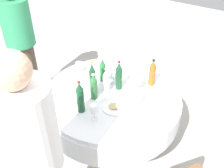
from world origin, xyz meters
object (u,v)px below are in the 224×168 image
object	(u,v)px
bottle_amber_left	(152,73)
wine_glass_right	(94,109)
wine_glass_outer	(79,66)
wine_glass_south	(113,76)
plate_far	(114,107)
bottle_green_east	(103,70)
person_rear	(22,46)
wine_glass_left	(137,98)
bottle_green_front	(94,87)
person_front	(37,166)
bottle_clear_outer	(106,81)
bottle_dark_green_rear	(119,76)
dining_table	(112,104)
bottle_dark_green_right	(92,78)
wine_glass_east	(138,81)
plate_south	(138,75)
bottle_dark_green_near	(80,98)

from	to	relation	value
bottle_amber_left	wine_glass_right	bearing A→B (deg)	76.89
bottle_amber_left	wine_glass_outer	world-z (taller)	bottle_amber_left
wine_glass_south	plate_far	bearing A→B (deg)	125.40
bottle_green_east	person_rear	world-z (taller)	person_rear
bottle_amber_left	wine_glass_left	distance (m)	0.37
bottle_amber_left	bottle_green_front	bearing A→B (deg)	55.37
plate_far	person_front	xyz separation A→B (m)	(0.00, 0.84, 0.13)
wine_glass_outer	person_front	xyz separation A→B (m)	(-0.61, 1.11, 0.05)
wine_glass_south	person_rear	distance (m)	1.26
bottle_green_front	bottle_clear_outer	xyz separation A→B (m)	(-0.03, -0.15, -0.00)
bottle_amber_left	wine_glass_right	xyz separation A→B (m)	(0.16, 0.70, -0.03)
bottle_amber_left	bottle_green_east	distance (m)	0.48
bottle_clear_outer	person_rear	world-z (taller)	person_rear
bottle_dark_green_rear	wine_glass_left	world-z (taller)	bottle_dark_green_rear
plate_far	person_front	world-z (taller)	person_front
bottle_dark_green_rear	wine_glass_right	size ratio (longest dim) A/B	2.00
bottle_amber_left	bottle_clear_outer	xyz separation A→B (m)	(0.30, 0.33, -0.01)
bottle_green_east	wine_glass_left	size ratio (longest dim) A/B	1.97
dining_table	wine_glass_left	xyz separation A→B (m)	(-0.29, 0.04, 0.24)
bottle_clear_outer	wine_glass_left	size ratio (longest dim) A/B	1.89
plate_far	wine_glass_outer	bearing A→B (deg)	-23.28
dining_table	bottle_amber_left	world-z (taller)	bottle_amber_left
bottle_dark_green_right	wine_glass_east	size ratio (longest dim) A/B	2.06
bottle_dark_green_right	wine_glass_outer	bearing A→B (deg)	-28.88
wine_glass_right	bottle_dark_green_right	bearing A→B (deg)	-50.65
bottle_dark_green_rear	bottle_amber_left	size ratio (longest dim) A/B	1.08
wine_glass_left	wine_glass_east	distance (m)	0.22
wine_glass_outer	plate_south	xyz separation A→B (m)	(-0.52, -0.30, -0.08)
bottle_dark_green_near	bottle_clear_outer	bearing A→B (deg)	-92.18
wine_glass_left	wine_glass_outer	distance (m)	0.76
wine_glass_outer	plate_far	distance (m)	0.67
bottle_green_front	wine_glass_left	distance (m)	0.40
wine_glass_east	wine_glass_left	bearing A→B (deg)	118.70
bottle_dark_green_near	plate_south	xyz separation A→B (m)	(-0.13, -0.74, -0.13)
dining_table	wine_glass_left	distance (m)	0.38
bottle_amber_left	bottle_green_east	size ratio (longest dim) A/B	1.07
bottle_dark_green_rear	bottle_dark_green_right	xyz separation A→B (m)	(0.17, 0.18, 0.01)
bottle_green_east	bottle_amber_left	bearing A→B (deg)	-154.17
bottle_dark_green_rear	bottle_dark_green_right	world-z (taller)	bottle_dark_green_right
wine_glass_south	plate_south	xyz separation A→B (m)	(-0.13, -0.26, -0.08)
plate_far	person_front	bearing A→B (deg)	89.94
bottle_dark_green_rear	plate_south	size ratio (longest dim) A/B	1.38
dining_table	plate_south	bearing A→B (deg)	-99.20
bottle_dark_green_right	plate_south	world-z (taller)	bottle_dark_green_right
wine_glass_right	wine_glass_south	world-z (taller)	wine_glass_right
dining_table	wine_glass_right	xyz separation A→B (m)	(-0.08, 0.38, 0.25)
dining_table	person_rear	world-z (taller)	person_rear
bottle_dark_green_right	wine_glass_right	bearing A→B (deg)	129.35
bottle_green_east	plate_far	xyz separation A→B (m)	(-0.33, 0.29, -0.11)
bottle_dark_green_near	bottle_amber_left	xyz separation A→B (m)	(-0.32, -0.68, -0.01)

